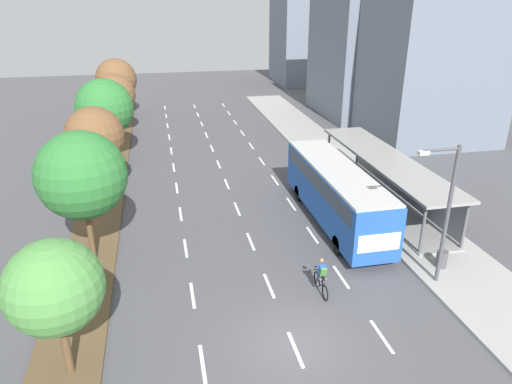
# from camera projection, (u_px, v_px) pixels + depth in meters

# --- Properties ---
(ground_plane) EXTENTS (140.00, 140.00, 0.00)m
(ground_plane) POSITION_uv_depth(u_px,v_px,m) (294.00, 345.00, 17.70)
(ground_plane) COLOR #4C4C51
(median_strip) EXTENTS (2.60, 52.00, 0.12)m
(median_strip) POSITION_uv_depth(u_px,v_px,m) (108.00, 176.00, 34.09)
(median_strip) COLOR brown
(median_strip) RESTS_ON ground
(sidewalk_right) EXTENTS (4.50, 52.00, 0.15)m
(sidewalk_right) POSITION_uv_depth(u_px,v_px,m) (334.00, 160.00, 37.46)
(sidewalk_right) COLOR #9E9E99
(sidewalk_right) RESTS_ON ground
(lane_divider_left) EXTENTS (0.14, 48.83, 0.01)m
(lane_divider_left) POSITION_uv_depth(u_px,v_px,m) (175.00, 177.00, 34.06)
(lane_divider_left) COLOR white
(lane_divider_left) RESTS_ON ground
(lane_divider_center) EXTENTS (0.14, 48.83, 0.01)m
(lane_divider_center) POSITION_uv_depth(u_px,v_px,m) (222.00, 174.00, 34.73)
(lane_divider_center) COLOR white
(lane_divider_center) RESTS_ON ground
(lane_divider_right) EXTENTS (0.14, 48.83, 0.01)m
(lane_divider_right) POSITION_uv_depth(u_px,v_px,m) (268.00, 170.00, 35.41)
(lane_divider_right) COLOR white
(lane_divider_right) RESTS_ON ground
(bus_shelter) EXTENTS (2.90, 14.30, 2.86)m
(bus_shelter) POSITION_uv_depth(u_px,v_px,m) (388.00, 175.00, 29.28)
(bus_shelter) COLOR gray
(bus_shelter) RESTS_ON sidewalk_right
(bus) EXTENTS (2.54, 11.29, 3.37)m
(bus) POSITION_uv_depth(u_px,v_px,m) (336.00, 189.00, 26.55)
(bus) COLOR #2356B2
(bus) RESTS_ON ground
(cyclist) EXTENTS (0.46, 1.82, 1.71)m
(cyclist) POSITION_uv_depth(u_px,v_px,m) (321.00, 278.00, 20.50)
(cyclist) COLOR black
(cyclist) RESTS_ON ground
(median_tree_nearest) EXTENTS (3.21, 3.21, 5.10)m
(median_tree_nearest) POSITION_uv_depth(u_px,v_px,m) (54.00, 288.00, 14.95)
(median_tree_nearest) COLOR brown
(median_tree_nearest) RESTS_ON median_strip
(median_tree_second) EXTENTS (4.19, 4.19, 6.56)m
(median_tree_second) POSITION_uv_depth(u_px,v_px,m) (81.00, 175.00, 21.55)
(median_tree_second) COLOR brown
(median_tree_second) RESTS_ON median_strip
(median_tree_third) EXTENTS (3.62, 3.62, 6.00)m
(median_tree_third) POSITION_uv_depth(u_px,v_px,m) (94.00, 136.00, 28.60)
(median_tree_third) COLOR brown
(median_tree_third) RESTS_ON median_strip
(median_tree_fourth) EXTENTS (4.39, 4.39, 6.44)m
(median_tree_fourth) POSITION_uv_depth(u_px,v_px,m) (104.00, 108.00, 35.54)
(median_tree_fourth) COLOR brown
(median_tree_fourth) RESTS_ON median_strip
(median_tree_fifth) EXTENTS (3.77, 3.77, 5.64)m
(median_tree_fifth) POSITION_uv_depth(u_px,v_px,m) (115.00, 95.00, 42.76)
(median_tree_fifth) COLOR brown
(median_tree_fifth) RESTS_ON median_strip
(median_tree_farthest) EXTENTS (4.33, 4.33, 6.08)m
(median_tree_farthest) POSITION_uv_depth(u_px,v_px,m) (116.00, 79.00, 49.61)
(median_tree_farthest) COLOR brown
(median_tree_farthest) RESTS_ON median_strip
(streetlight) EXTENTS (1.91, 0.24, 6.50)m
(streetlight) POSITION_uv_depth(u_px,v_px,m) (445.00, 207.00, 19.97)
(streetlight) COLOR #4C4C51
(streetlight) RESTS_ON sidewalk_right
(trash_bin) EXTENTS (0.52, 0.52, 0.85)m
(trash_bin) POSITION_uv_depth(u_px,v_px,m) (442.00, 259.00, 22.36)
(trash_bin) COLOR #4C4C51
(trash_bin) RESTS_ON sidewalk_right
(building_near_right) EXTENTS (10.34, 9.22, 12.17)m
(building_near_right) POSITION_uv_depth(u_px,v_px,m) (432.00, 72.00, 40.91)
(building_near_right) COLOR slate
(building_near_right) RESTS_ON ground
(building_mid_right) EXTENTS (6.26, 11.50, 12.46)m
(building_mid_right) POSITION_uv_depth(u_px,v_px,m) (352.00, 57.00, 49.67)
(building_mid_right) COLOR slate
(building_mid_right) RESTS_ON ground
(building_far_right) EXTENTS (8.81, 10.12, 12.49)m
(building_far_right) POSITION_uv_depth(u_px,v_px,m) (306.00, 39.00, 69.27)
(building_far_right) COLOR slate
(building_far_right) RESTS_ON ground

